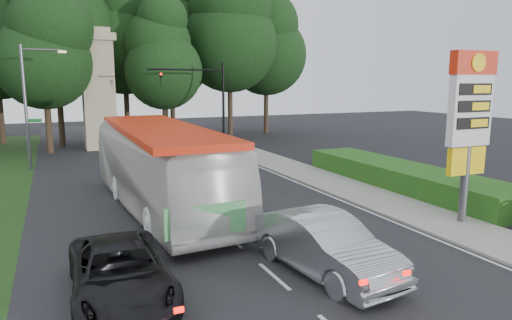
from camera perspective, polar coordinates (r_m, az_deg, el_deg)
name	(u,v)px	position (r m, az deg, el deg)	size (l,w,h in m)	color
ground	(282,284)	(13.48, 3.23, -15.20)	(120.00, 120.00, 0.00)	black
road_surface	(177,192)	(24.21, -9.89, -3.94)	(14.00, 80.00, 0.02)	black
sidewalk_right	(317,177)	(27.45, 7.58, -2.15)	(3.00, 80.00, 0.12)	gray
hedge	(403,177)	(25.97, 17.92, -2.01)	(3.00, 14.00, 1.20)	#204E14
gas_station_pylon	(470,114)	(19.66, 25.18, 5.24)	(2.10, 0.45, 6.85)	#59595E
traffic_signal_mast	(208,95)	(36.65, -6.07, 8.13)	(6.10, 0.35, 7.20)	black
streetlight_signs	(29,101)	(32.91, -26.53, 6.58)	(2.75, 0.98, 8.00)	#59595E
monument	(98,89)	(41.01, -19.13, 8.42)	(3.00, 3.00, 10.05)	tan
tree_center_left	(53,6)	(44.31, -24.06, 17.18)	(10.08, 10.08, 19.80)	#2D2116
tree_center_right	(123,24)	(46.63, -16.31, 15.96)	(9.24, 9.24, 18.15)	#2D2116
tree_east_near	(171,42)	(49.40, -10.63, 14.24)	(8.12, 8.12, 15.95)	#2D2116
tree_east_mid	(229,24)	(47.24, -3.34, 16.64)	(9.52, 9.52, 18.70)	#2D2116
tree_far_east	(266,38)	(50.91, 1.30, 15.02)	(8.68, 8.68, 17.05)	#2D2116
tree_monument_left	(42,42)	(39.96, -25.16, 13.16)	(7.28, 7.28, 14.30)	#2D2116
tree_monument_right	(163,55)	(41.43, -11.52, 12.79)	(6.72, 6.72, 13.20)	#2D2116
transit_bus	(160,168)	(20.75, -11.90, -1.00)	(3.17, 13.53, 3.77)	white
sedan_silver	(324,245)	(13.97, 8.52, -10.41)	(1.89, 5.41, 1.78)	#AEB1B6
suv_charcoal	(120,272)	(12.83, -16.61, -13.31)	(2.47, 5.36, 1.49)	black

